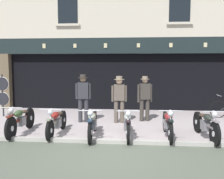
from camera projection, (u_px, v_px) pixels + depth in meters
ground at (107, 159)px, 5.96m from camera, size 23.54×22.00×0.18m
shop_facade at (124, 73)px, 13.73m from camera, size 11.84×4.42×6.04m
motorcycle_far_left at (21, 120)px, 7.92m from camera, size 0.62×2.10×0.93m
motorcycle_left at (57, 121)px, 7.81m from camera, size 0.62×1.99×0.89m
motorcycle_center_left at (93, 123)px, 7.57m from camera, size 0.62×2.03×0.91m
motorcycle_center at (127, 123)px, 7.58m from camera, size 0.62×2.02×0.89m
motorcycle_center_right at (168, 123)px, 7.52m from camera, size 0.62×2.02×0.91m
motorcycle_right at (206, 124)px, 7.39m from camera, size 0.62×2.05×0.92m
salesman_left at (83, 96)px, 9.46m from camera, size 0.56×0.35×1.75m
shopkeeper_center at (119, 97)px, 9.36m from camera, size 0.56×0.37×1.69m
salesman_right at (145, 96)px, 9.65m from camera, size 0.55×0.33×1.68m
tyre_sign_pole at (3, 92)px, 10.53m from camera, size 0.56×0.06×1.71m
advert_board_near at (188, 70)px, 11.81m from camera, size 0.65×0.03×1.04m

